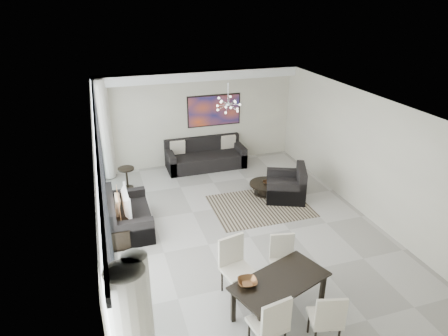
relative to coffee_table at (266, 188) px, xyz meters
name	(u,v)px	position (x,y,z in m)	size (l,w,h in m)	color
room_shell	(272,175)	(-0.69, -1.82, 1.28)	(6.00, 9.00, 2.90)	#A8A39B
window_wall	(110,197)	(-4.00, -1.82, 1.29)	(0.37, 8.95, 2.90)	silver
soffit	(199,76)	(-1.15, 2.48, 2.60)	(5.98, 0.40, 0.26)	white
painting	(214,111)	(-0.65, 2.65, 1.48)	(1.68, 0.04, 0.98)	#CC4A1C
chandelier	(228,105)	(-0.85, 0.68, 2.18)	(0.66, 0.66, 0.71)	silver
rug	(260,206)	(-0.40, -0.60, -0.17)	(2.39, 1.84, 0.01)	black
coffee_table	(266,188)	(0.00, 0.00, 0.00)	(0.88, 0.88, 0.31)	black
bowl_coffee	(267,182)	(0.01, -0.01, 0.17)	(0.21, 0.21, 0.07)	brown
sofa_main	(205,158)	(-1.06, 2.25, 0.12)	(2.38, 0.97, 0.86)	black
loveseat	(127,218)	(-3.70, -0.63, 0.11)	(0.95, 1.68, 0.84)	black
armchair	(287,187)	(0.44, -0.37, 0.12)	(1.30, 1.33, 0.87)	black
side_table	(127,175)	(-3.50, 1.46, 0.23)	(0.44, 0.44, 0.60)	black
tv_console	(118,224)	(-3.91, -0.77, 0.05)	(0.41, 1.47, 0.46)	black
television	(123,203)	(-3.75, -0.76, 0.57)	(0.98, 0.13, 0.56)	gray
dining_table	(280,284)	(-1.51, -4.09, 0.42)	(1.81, 1.32, 0.68)	black
dining_chair_sw	(272,322)	(-1.99, -4.81, 0.44)	(0.56, 0.56, 1.07)	beige
dining_chair_se	(328,317)	(-1.14, -4.94, 0.40)	(0.56, 0.56, 1.00)	beige
dining_chair_nw	(234,262)	(-2.05, -3.33, 0.45)	(0.60, 0.60, 1.09)	beige
dining_chair_ne	(283,256)	(-1.12, -3.37, 0.38)	(0.52, 0.52, 0.97)	beige
bowl_dining	(247,282)	(-2.06, -4.01, 0.54)	(0.32, 0.32, 0.08)	brown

